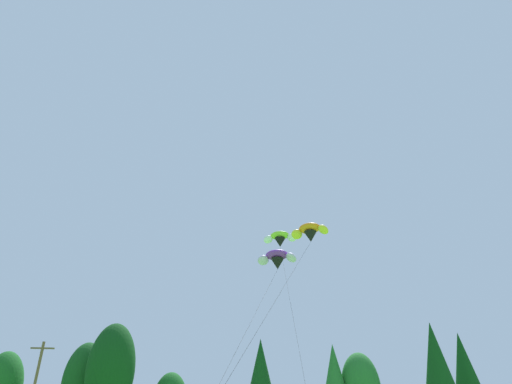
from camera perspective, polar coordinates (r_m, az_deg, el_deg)
name	(u,v)px	position (r m, az deg, el deg)	size (l,w,h in m)	color
treeline_tree_d	(83,383)	(61.41, -21.33, -21.94)	(5.00, 5.00, 11.86)	#472D19
treeline_tree_e	(110,371)	(56.90, -18.23, -21.04)	(5.43, 5.43, 13.45)	#472D19
treeline_tree_g	(261,378)	(57.92, 0.61, -22.85)	(4.31, 4.31, 12.33)	#472D19
treeline_tree_h	(335,382)	(57.63, 10.15, -22.92)	(4.14, 4.14, 11.54)	#472D19
treeline_tree_j	(437,367)	(61.25, 22.31, -20.11)	(4.73, 4.73, 14.21)	#472D19
treeline_tree_k	(466,373)	(67.85, 25.39, -20.36)	(4.65, 4.65, 13.87)	#472D19
parafoil_kite_high_purple	(277,259)	(40.58, 2.74, -8.60)	(8.41, 20.05, 15.07)	purple
parafoil_kite_mid_lime_white	(280,239)	(47.39, 3.09, -6.06)	(3.63, 19.86, 19.86)	#93D633
parafoil_kite_far_orange	(310,232)	(36.65, 6.96, -5.14)	(10.10, 15.13, 15.60)	orange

